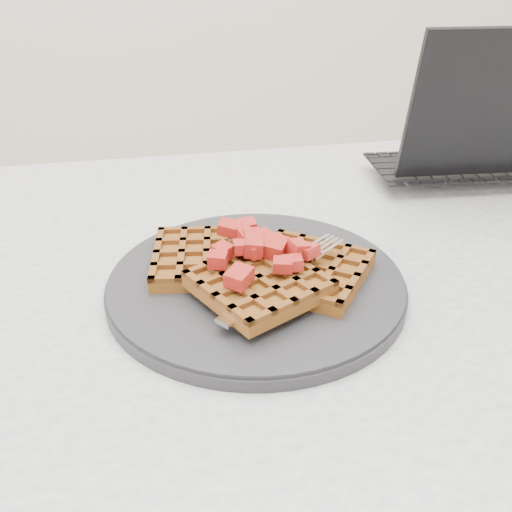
{
  "coord_description": "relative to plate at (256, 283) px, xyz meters",
  "views": [
    {
      "loc": [
        -0.15,
        -0.5,
        1.07
      ],
      "look_at": [
        -0.05,
        -0.02,
        0.79
      ],
      "focal_mm": 40.0,
      "sensor_mm": 36.0,
      "label": 1
    }
  ],
  "objects": [
    {
      "name": "table",
      "position": [
        0.05,
        0.02,
        -0.12
      ],
      "size": [
        1.2,
        0.8,
        0.75
      ],
      "color": "silver",
      "rests_on": "ground"
    },
    {
      "name": "laptop",
      "position": [
        0.39,
        0.25,
        0.03
      ],
      "size": [
        0.34,
        0.26,
        0.22
      ],
      "rotation": [
        0.0,
        0.0,
        3.06
      ],
      "color": "black",
      "rests_on": "table"
    },
    {
      "name": "strawberry_pile",
      "position": [
        0.0,
        0.0,
        0.05
      ],
      "size": [
        0.15,
        0.15,
        0.02
      ],
      "primitive_type": null,
      "color": "#890100",
      "rests_on": "waffles"
    },
    {
      "name": "plate",
      "position": [
        0.0,
        0.0,
        0.0
      ],
      "size": [
        0.3,
        0.3,
        0.02
      ],
      "primitive_type": "cylinder",
      "color": "black",
      "rests_on": "table"
    },
    {
      "name": "fork",
      "position": [
        0.03,
        -0.03,
        0.02
      ],
      "size": [
        0.16,
        0.13,
        0.02
      ],
      "primitive_type": null,
      "rotation": [
        0.0,
        0.0,
        -0.91
      ],
      "color": "silver",
      "rests_on": "plate"
    },
    {
      "name": "waffles",
      "position": [
        0.0,
        -0.0,
        0.02
      ],
      "size": [
        0.23,
        0.21,
        0.03
      ],
      "color": "brown",
      "rests_on": "plate"
    }
  ]
}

